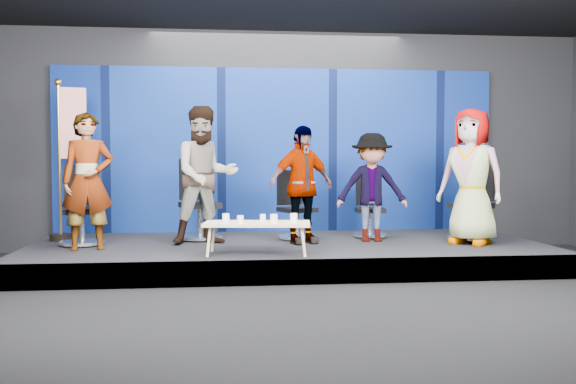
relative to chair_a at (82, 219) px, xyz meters
name	(u,v)px	position (x,y,z in m)	size (l,w,h in m)	color
ground	(314,305)	(2.79, -2.57, -0.66)	(10.00, 10.00, 0.00)	black
room_walls	(314,61)	(2.79, -2.57, 1.77)	(10.02, 8.02, 3.51)	black
riser	(287,253)	(2.79, -0.07, -0.51)	(7.00, 3.00, 0.30)	black
backdrop	(277,150)	(2.79, 1.38, 0.94)	(7.00, 0.08, 2.60)	#071859
chair_a	(82,219)	(0.00, 0.00, 0.00)	(0.73, 0.73, 1.08)	silver
panelist_a	(88,181)	(0.18, -0.47, 0.52)	(0.64, 0.42, 1.75)	black
chair_b	(199,213)	(1.56, 0.42, 0.03)	(0.80, 0.80, 1.16)	silver
panelist_b	(205,175)	(1.66, -0.08, 0.58)	(0.91, 0.71, 1.88)	black
chair_c	(295,216)	(2.95, 0.32, -0.03)	(0.73, 0.73, 1.00)	silver
panelist_c	(301,185)	(2.97, -0.18, 0.45)	(0.95, 0.39, 1.62)	black
chair_d	(370,216)	(4.08, 0.44, -0.05)	(0.59, 0.59, 0.94)	silver
panelist_d	(372,187)	(3.99, -0.05, 0.41)	(0.98, 0.57, 1.52)	black
chair_e	(472,214)	(5.47, -0.03, 0.02)	(0.91, 0.91, 1.14)	silver
panelist_e	(471,176)	(5.26, -0.49, 0.57)	(0.90, 0.59, 1.85)	black
coffee_table	(257,225)	(2.30, -1.11, 0.01)	(1.34, 0.69, 0.39)	tan
mug_a	(226,218)	(1.93, -1.04, 0.09)	(0.09, 0.09, 0.10)	silver
mug_b	(240,219)	(2.10, -1.22, 0.08)	(0.08, 0.08, 0.09)	silver
mug_c	(263,218)	(2.38, -0.98, 0.08)	(0.07, 0.07, 0.08)	silver
mug_d	(274,219)	(2.50, -1.24, 0.09)	(0.09, 0.09, 0.11)	silver
mug_e	(294,218)	(2.75, -1.13, 0.09)	(0.09, 0.09, 0.10)	silver
flag_stand	(68,155)	(-0.28, 0.51, 0.86)	(0.52, 0.30, 2.29)	black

